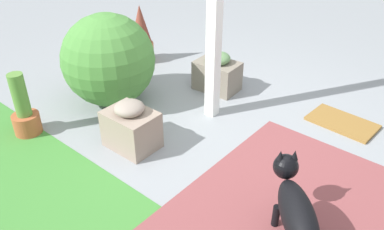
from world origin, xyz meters
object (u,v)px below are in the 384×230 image
at_px(doormat, 342,122).
at_px(stone_planter_nearest, 217,73).
at_px(stone_planter_mid, 131,127).
at_px(dog, 296,208).
at_px(round_shrub, 109,60).
at_px(terracotta_pot_tall, 24,113).
at_px(terracotta_pot_spiky, 141,35).

bearing_deg(doormat, stone_planter_nearest, 8.66).
height_order(stone_planter_mid, dog, dog).
relative_size(round_shrub, dog, 1.46).
relative_size(stone_planter_nearest, terracotta_pot_tall, 0.82).
xyz_separation_m(terracotta_pot_spiky, dog, (-2.88, 1.43, -0.05)).
relative_size(terracotta_pot_tall, doormat, 0.97).
relative_size(stone_planter_nearest, terracotta_pot_spiky, 0.68).
xyz_separation_m(stone_planter_nearest, dog, (-1.67, 1.41, 0.10)).
relative_size(stone_planter_nearest, dog, 0.76).
height_order(stone_planter_nearest, doormat, stone_planter_nearest).
distance_m(stone_planter_nearest, terracotta_pot_spiky, 1.22).
height_order(stone_planter_nearest, terracotta_pot_spiky, terracotta_pot_spiky).
xyz_separation_m(terracotta_pot_tall, doormat, (-2.19, -2.04, -0.20)).
bearing_deg(stone_planter_nearest, terracotta_pot_spiky, -0.61).
distance_m(stone_planter_nearest, terracotta_pot_tall, 2.00).
bearing_deg(dog, doormat, -79.47).
bearing_deg(terracotta_pot_tall, stone_planter_mid, -151.78).
relative_size(terracotta_pot_spiky, terracotta_pot_tall, 1.21).
distance_m(round_shrub, doormat, 2.39).
xyz_separation_m(stone_planter_nearest, round_shrub, (0.68, 0.93, 0.27)).
bearing_deg(stone_planter_mid, doormat, -129.56).
distance_m(round_shrub, terracotta_pot_tall, 0.95).
height_order(stone_planter_mid, doormat, stone_planter_mid).
bearing_deg(doormat, stone_planter_mid, 50.44).
xyz_separation_m(terracotta_pot_spiky, doormat, (-2.58, -0.20, -0.33)).
xyz_separation_m(round_shrub, terracotta_pot_spiky, (0.53, -0.94, -0.12)).
bearing_deg(doormat, terracotta_pot_tall, 43.01).
bearing_deg(stone_planter_mid, terracotta_pot_tall, 28.22).
relative_size(stone_planter_nearest, round_shrub, 0.52).
bearing_deg(terracotta_pot_spiky, terracotta_pot_tall, 102.07).
xyz_separation_m(round_shrub, doormat, (-2.05, -1.14, -0.46)).
bearing_deg(stone_planter_mid, round_shrub, -28.68).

